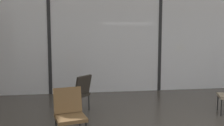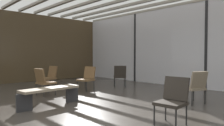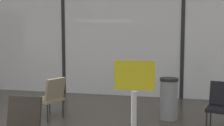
% 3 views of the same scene
% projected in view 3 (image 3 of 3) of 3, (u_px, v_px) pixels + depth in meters
% --- Properties ---
extents(glass_curtain_wall, '(14.00, 0.08, 3.33)m').
position_uv_depth(glass_curtain_wall, '(64.00, 39.00, 8.24)').
color(glass_curtain_wall, silver).
rests_on(glass_curtain_wall, ground).
extents(window_mullion_1, '(0.10, 0.12, 3.33)m').
position_uv_depth(window_mullion_1, '(64.00, 39.00, 8.24)').
color(window_mullion_1, black).
rests_on(window_mullion_1, ground).
extents(window_mullion_2, '(0.10, 0.12, 3.33)m').
position_uv_depth(window_mullion_2, '(183.00, 39.00, 7.44)').
color(window_mullion_2, black).
rests_on(window_mullion_2, ground).
extents(parked_airplane, '(10.71, 3.72, 3.72)m').
position_uv_depth(parked_airplane, '(140.00, 34.00, 12.59)').
color(parked_airplane, silver).
rests_on(parked_airplane, ground).
extents(lounge_chair_1, '(0.61, 0.64, 0.87)m').
position_uv_depth(lounge_chair_1, '(222.00, 103.00, 4.94)').
color(lounge_chair_1, black).
rests_on(lounge_chair_1, ground).
extents(lounge_chair_5, '(0.52, 0.56, 0.87)m').
position_uv_depth(lounge_chair_5, '(20.00, 126.00, 3.65)').
color(lounge_chair_5, '#28231E').
rests_on(lounge_chair_5, ground).
extents(lounge_chair_6, '(0.67, 0.64, 0.87)m').
position_uv_depth(lounge_chair_6, '(51.00, 96.00, 5.60)').
color(lounge_chair_6, '#7F705B').
rests_on(lounge_chair_6, ground).
extents(trash_bin, '(0.38, 0.38, 0.86)m').
position_uv_depth(trash_bin, '(169.00, 98.00, 5.59)').
color(trash_bin, slate).
rests_on(trash_bin, ground).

